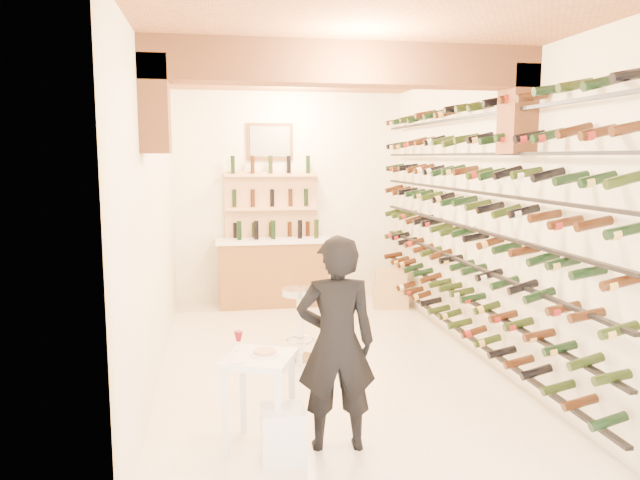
# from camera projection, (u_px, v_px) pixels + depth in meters

# --- Properties ---
(ground) EXTENTS (6.00, 6.00, 0.00)m
(ground) POSITION_uv_depth(u_px,v_px,m) (325.00, 361.00, 6.68)
(ground) COLOR white
(ground) RESTS_ON ground
(room_shell) EXTENTS (3.52, 6.02, 3.21)m
(room_shell) POSITION_uv_depth(u_px,v_px,m) (330.00, 154.00, 6.12)
(room_shell) COLOR white
(room_shell) RESTS_ON ground
(wine_rack) EXTENTS (0.32, 5.70, 2.56)m
(wine_rack) POSITION_uv_depth(u_px,v_px,m) (461.00, 218.00, 6.73)
(wine_rack) COLOR black
(wine_rack) RESTS_ON ground
(back_counter) EXTENTS (1.70, 0.62, 1.29)m
(back_counter) POSITION_uv_depth(u_px,v_px,m) (273.00, 270.00, 9.14)
(back_counter) COLOR brown
(back_counter) RESTS_ON ground
(back_shelving) EXTENTS (1.40, 0.31, 2.73)m
(back_shelving) POSITION_uv_depth(u_px,v_px,m) (271.00, 226.00, 9.29)
(back_shelving) COLOR tan
(back_shelving) RESTS_ON ground
(tasting_table) EXTENTS (0.65, 0.65, 0.88)m
(tasting_table) POSITION_uv_depth(u_px,v_px,m) (259.00, 372.00, 4.63)
(tasting_table) COLOR white
(tasting_table) RESTS_ON ground
(white_stool) EXTENTS (0.32, 0.32, 0.40)m
(white_stool) POSITION_uv_depth(u_px,v_px,m) (283.00, 434.00, 4.49)
(white_stool) COLOR white
(white_stool) RESTS_ON ground
(person) EXTENTS (0.64, 0.45, 1.65)m
(person) POSITION_uv_depth(u_px,v_px,m) (336.00, 343.00, 4.59)
(person) COLOR black
(person) RESTS_ON ground
(chrome_barstool) EXTENTS (0.42, 0.42, 0.81)m
(chrome_barstool) POSITION_uv_depth(u_px,v_px,m) (300.00, 319.00, 6.63)
(chrome_barstool) COLOR silver
(chrome_barstool) RESTS_ON ground
(crate_lower) EXTENTS (0.56, 0.45, 0.30)m
(crate_lower) POSITION_uv_depth(u_px,v_px,m) (390.00, 297.00, 9.05)
(crate_lower) COLOR tan
(crate_lower) RESTS_ON ground
(crate_upper) EXTENTS (0.51, 0.40, 0.27)m
(crate_upper) POSITION_uv_depth(u_px,v_px,m) (391.00, 278.00, 9.01)
(crate_upper) COLOR tan
(crate_upper) RESTS_ON crate_lower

